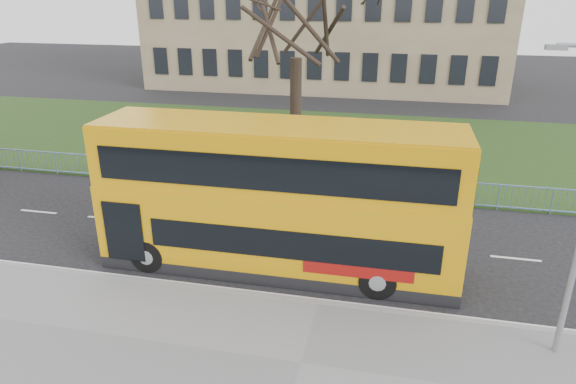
# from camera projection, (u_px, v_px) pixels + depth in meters

# --- Properties ---
(ground) EXTENTS (120.00, 120.00, 0.00)m
(ground) POSITION_uv_depth(u_px,v_px,m) (326.00, 277.00, 15.95)
(ground) COLOR black
(ground) RESTS_ON ground
(kerb) EXTENTS (80.00, 0.20, 0.14)m
(kerb) POSITION_uv_depth(u_px,v_px,m) (318.00, 303.00, 14.52)
(kerb) COLOR gray
(kerb) RESTS_ON ground
(grass_verge) EXTENTS (80.00, 15.40, 0.08)m
(grass_verge) POSITION_uv_depth(u_px,v_px,m) (363.00, 146.00, 28.90)
(grass_verge) COLOR #213613
(grass_verge) RESTS_ON ground
(guard_railing) EXTENTS (40.00, 0.12, 1.10)m
(guard_railing) POSITION_uv_depth(u_px,v_px,m) (349.00, 186.00, 21.73)
(guard_railing) COLOR #678DB7
(guard_railing) RESTS_ON ground
(bare_tree) EXTENTS (8.77, 8.77, 12.52)m
(bare_tree) POSITION_uv_depth(u_px,v_px,m) (296.00, 35.00, 23.23)
(bare_tree) COLOR black
(bare_tree) RESTS_ON grass_verge
(civic_building) EXTENTS (30.00, 15.00, 14.00)m
(civic_building) POSITION_uv_depth(u_px,v_px,m) (329.00, 3.00, 46.04)
(civic_building) COLOR #7E6A50
(civic_building) RESTS_ON ground
(yellow_bus) EXTENTS (11.05, 2.68, 4.63)m
(yellow_bus) POSITION_uv_depth(u_px,v_px,m) (278.00, 195.00, 15.69)
(yellow_bus) COLOR orange
(yellow_bus) RESTS_ON ground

